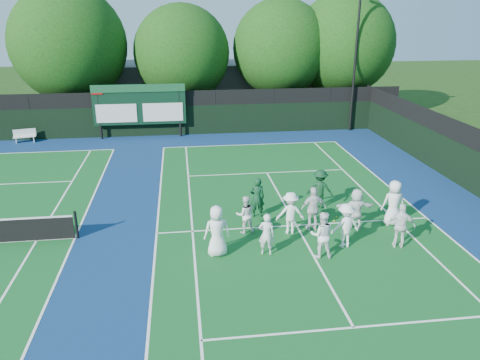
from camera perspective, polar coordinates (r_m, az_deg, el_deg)
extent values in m
plane|color=#1A380F|center=(17.92, 7.66, -6.90)|extent=(120.00, 120.00, 0.00)
cube|color=navy|center=(18.34, -11.74, -6.50)|extent=(34.00, 32.00, 0.01)
cube|color=#125821|center=(18.79, 6.89, -5.51)|extent=(10.97, 23.77, 0.00)
cube|color=white|center=(29.72, 1.37, 4.34)|extent=(10.97, 0.08, 0.00)
cube|color=white|center=(18.29, -10.13, -6.42)|extent=(0.08, 23.77, 0.00)
cube|color=white|center=(20.76, 21.77, -4.30)|extent=(0.08, 23.77, 0.00)
cube|color=white|center=(18.26, -5.81, -6.23)|extent=(0.08, 23.77, 0.00)
cube|color=white|center=(20.15, 18.35, -4.61)|extent=(0.08, 23.77, 0.00)
cube|color=white|center=(13.57, 13.68, -17.07)|extent=(8.23, 0.08, 0.00)
cube|color=white|center=(24.57, 3.30, 0.89)|extent=(8.23, 0.08, 0.00)
cube|color=white|center=(18.78, 6.89, -5.50)|extent=(0.08, 12.80, 0.00)
cube|color=white|center=(30.93, -25.25, 3.02)|extent=(10.97, 0.08, 0.00)
cube|color=white|center=(18.72, -19.48, -6.68)|extent=(0.08, 23.77, 0.00)
cube|color=white|center=(19.07, -23.53, -6.74)|extent=(0.08, 23.77, 0.00)
cube|color=black|center=(32.21, -10.17, 7.08)|extent=(34.00, 0.08, 2.00)
cube|color=black|center=(31.92, -10.34, 9.71)|extent=(34.00, 0.05, 1.00)
cylinder|color=black|center=(32.05, -16.78, 7.86)|extent=(0.16, 0.16, 3.50)
cylinder|color=black|center=(31.62, -7.36, 8.38)|extent=(0.16, 0.16, 3.50)
cube|color=black|center=(31.64, -12.16, 8.94)|extent=(6.00, 0.15, 2.60)
cube|color=#144927|center=(31.36, -12.32, 10.88)|extent=(6.00, 0.05, 0.50)
cube|color=silver|center=(31.80, -14.82, 7.86)|extent=(2.60, 0.04, 1.20)
cube|color=silver|center=(31.55, -9.37, 8.16)|extent=(2.60, 0.04, 1.20)
cube|color=#960D0C|center=(31.70, -17.07, 10.37)|extent=(0.70, 0.04, 0.50)
cube|color=#5A5A5F|center=(39.92, -3.97, 11.29)|extent=(18.00, 6.00, 4.00)
cylinder|color=black|center=(33.42, 13.90, 14.25)|extent=(0.16, 0.16, 10.00)
cylinder|color=black|center=(18.47, -19.33, -5.19)|extent=(0.10, 0.10, 1.10)
cube|color=silver|center=(33.17, -24.79, 4.81)|extent=(1.40, 0.70, 0.05)
cube|color=silver|center=(33.24, -24.79, 5.29)|extent=(1.33, 0.40, 0.45)
cube|color=silver|center=(33.39, -25.63, 4.41)|extent=(0.13, 0.32, 0.36)
cube|color=silver|center=(33.06, -23.84, 4.54)|extent=(0.13, 0.32, 0.36)
cylinder|color=black|center=(36.28, -19.31, 8.39)|extent=(0.44, 0.44, 2.82)
sphere|color=#113A0D|center=(35.74, -20.14, 15.28)|extent=(7.96, 7.96, 7.96)
sphere|color=#113A0D|center=(35.97, -18.93, 14.16)|extent=(5.57, 5.57, 5.57)
cylinder|color=black|center=(35.54, -6.84, 8.92)|extent=(0.44, 0.44, 2.56)
sphere|color=#113A0D|center=(35.01, -7.11, 15.12)|extent=(6.86, 6.86, 6.86)
sphere|color=#113A0D|center=(35.38, -6.06, 14.09)|extent=(4.80, 4.80, 4.80)
cylinder|color=black|center=(36.31, 4.75, 9.43)|extent=(0.44, 0.44, 2.80)
sphere|color=#113A0D|center=(35.79, 4.95, 15.78)|extent=(7.02, 7.02, 7.02)
sphere|color=#113A0D|center=(36.27, 5.77, 14.70)|extent=(4.91, 4.91, 4.91)
cylinder|color=black|center=(37.60, 12.05, 9.46)|extent=(0.44, 0.44, 2.85)
sphere|color=#113A0D|center=(37.08, 12.54, 15.91)|extent=(7.51, 7.51, 7.51)
sphere|color=#113A0D|center=(37.62, 13.19, 14.76)|extent=(5.26, 5.26, 5.26)
sphere|color=yellow|center=(19.73, 11.67, -4.43)|extent=(0.07, 0.07, 0.07)
sphere|color=yellow|center=(18.75, 20.29, -6.68)|extent=(0.07, 0.07, 0.07)
sphere|color=yellow|center=(17.92, -2.52, -6.62)|extent=(0.07, 0.07, 0.07)
sphere|color=yellow|center=(19.81, 2.57, -3.90)|extent=(0.07, 0.07, 0.07)
sphere|color=yellow|center=(19.36, 11.39, -4.89)|extent=(0.07, 0.07, 0.07)
imported|color=white|center=(16.17, -2.83, -6.23)|extent=(0.96, 0.67, 1.84)
imported|color=white|center=(16.29, 3.25, -6.61)|extent=(0.62, 0.47, 1.54)
imported|color=white|center=(16.32, 9.94, -6.59)|extent=(0.91, 0.76, 1.68)
imported|color=white|center=(17.16, 12.74, -5.43)|extent=(1.17, 0.79, 1.67)
imported|color=white|center=(17.65, 19.03, -5.31)|extent=(1.07, 0.69, 1.69)
imported|color=silver|center=(17.81, 0.64, -4.23)|extent=(0.76, 0.61, 1.50)
imported|color=white|center=(17.83, 6.14, -4.03)|extent=(1.09, 0.65, 1.66)
imported|color=silver|center=(18.18, 8.92, -3.49)|extent=(1.07, 0.51, 1.77)
imported|color=white|center=(18.71, 13.95, -3.39)|extent=(1.53, 0.56, 1.63)
imported|color=white|center=(19.36, 18.21, -2.67)|extent=(0.92, 0.62, 1.84)
imported|color=#0F3920|center=(19.12, 2.10, -2.16)|extent=(0.63, 0.43, 1.69)
imported|color=#0E351B|center=(20.25, 9.71, -1.08)|extent=(1.26, 0.95, 1.73)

